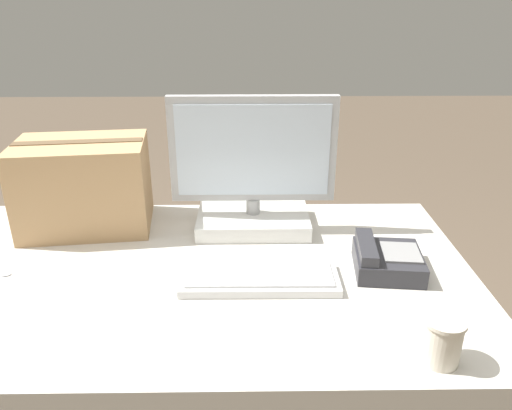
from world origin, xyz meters
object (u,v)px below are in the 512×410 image
at_px(paper_cup_right, 442,340).
at_px(keyboard, 260,278).
at_px(desk_phone, 386,260).
at_px(cardboard_box, 84,185).
at_px(monitor, 253,181).

bearing_deg(paper_cup_right, keyboard, 140.18).
bearing_deg(paper_cup_right, desk_phone, 93.38).
bearing_deg(keyboard, paper_cup_right, -39.48).
xyz_separation_m(paper_cup_right, cardboard_box, (-0.92, 0.66, 0.09)).
height_order(monitor, cardboard_box, monitor).
xyz_separation_m(monitor, desk_phone, (0.36, -0.28, -0.13)).
xyz_separation_m(monitor, paper_cup_right, (0.38, -0.64, -0.11)).
xyz_separation_m(keyboard, desk_phone, (0.35, 0.06, 0.02)).
xyz_separation_m(desk_phone, cardboard_box, (-0.89, 0.29, 0.11)).
height_order(paper_cup_right, cardboard_box, cardboard_box).
distance_m(paper_cup_right, cardboard_box, 1.13).
distance_m(keyboard, cardboard_box, 0.66).
height_order(desk_phone, paper_cup_right, paper_cup_right).
relative_size(keyboard, desk_phone, 2.05).
bearing_deg(cardboard_box, paper_cup_right, -35.62).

